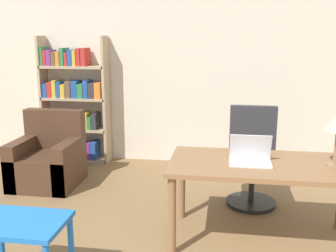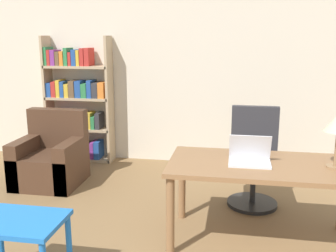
% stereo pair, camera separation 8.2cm
% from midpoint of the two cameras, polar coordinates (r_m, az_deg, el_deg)
% --- Properties ---
extents(wall_back, '(8.00, 0.06, 2.70)m').
position_cam_midpoint_polar(wall_back, '(5.54, 4.37, 8.29)').
color(wall_back, beige).
rests_on(wall_back, ground_plane).
extents(desk, '(1.63, 0.82, 0.73)m').
position_cam_midpoint_polar(desk, '(3.51, 13.09, -6.68)').
color(desk, olive).
rests_on(desk, ground_plane).
extents(laptop, '(0.35, 0.25, 0.25)m').
position_cam_midpoint_polar(laptop, '(3.45, 11.17, -4.37)').
color(laptop, silver).
rests_on(laptop, desk).
extents(office_chair, '(0.54, 0.54, 1.05)m').
position_cam_midpoint_polar(office_chair, '(4.37, 11.61, -4.83)').
color(office_chair, black).
rests_on(office_chair, ground_plane).
extents(side_table_blue, '(0.64, 0.46, 0.54)m').
position_cam_midpoint_polar(side_table_blue, '(3.05, -21.38, -14.22)').
color(side_table_blue, blue).
rests_on(side_table_blue, ground_plane).
extents(armchair, '(0.75, 0.73, 0.89)m').
position_cam_midpoint_polar(armchair, '(5.07, -17.43, -4.90)').
color(armchair, '#472D1E').
rests_on(armchair, ground_plane).
extents(bookshelf, '(0.97, 0.28, 1.80)m').
position_cam_midpoint_polar(bookshelf, '(5.85, -14.01, 2.81)').
color(bookshelf, tan).
rests_on(bookshelf, ground_plane).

